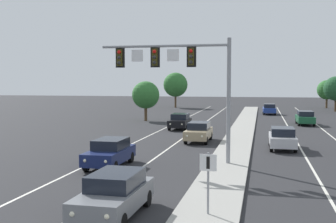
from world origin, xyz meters
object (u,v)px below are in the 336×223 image
object	(u,v)px
tree_far_left_c	(176,85)
tree_far_left_a	(146,95)
car_oncoming_grey	(114,194)
car_oncoming_navy	(110,152)
car_receding_silver	(282,138)
median_sign_post	(208,174)
tree_far_right_c	(327,90)
car_oncoming_tan	(199,132)
car_receding_green	(305,118)
car_oncoming_black	(180,121)
overhead_signal_mast	(182,70)
car_receding_blue	(269,109)
tree_far_right_a	(336,89)

from	to	relation	value
tree_far_left_c	tree_far_left_a	size ratio (longest dim) A/B	1.34
car_oncoming_grey	tree_far_left_a	size ratio (longest dim) A/B	0.91
car_oncoming_navy	car_receding_silver	xyz separation A→B (m)	(9.93, 8.69, 0.00)
median_sign_post	tree_far_right_c	xyz separation A→B (m)	(13.49, 68.61, 1.78)
tree_far_left_c	tree_far_right_c	size ratio (longest dim) A/B	1.28
car_oncoming_tan	car_receding_green	xyz separation A→B (m)	(9.75, 15.99, 0.00)
tree_far_left_c	tree_far_left_a	bearing A→B (deg)	-86.28
car_oncoming_black	car_oncoming_navy	bearing A→B (deg)	-90.80
car_receding_green	tree_far_left_a	size ratio (longest dim) A/B	0.91
overhead_signal_mast	car_oncoming_navy	bearing A→B (deg)	-156.04
car_oncoming_grey	car_oncoming_black	xyz separation A→B (m)	(-3.04, 28.70, 0.00)
car_oncoming_navy	car_receding_green	world-z (taller)	same
car_oncoming_grey	tree_far_left_c	bearing A→B (deg)	99.41
median_sign_post	car_receding_blue	size ratio (longest dim) A/B	0.49
car_oncoming_grey	car_receding_green	world-z (taller)	same
median_sign_post	car_oncoming_black	distance (m)	28.90
tree_far_right_a	tree_far_left_a	size ratio (longest dim) A/B	1.17
car_receding_silver	car_oncoming_navy	bearing A→B (deg)	-138.83
car_oncoming_tan	tree_far_left_a	bearing A→B (deg)	118.04
car_oncoming_black	car_oncoming_grey	bearing A→B (deg)	-83.96
car_oncoming_black	tree_far_left_c	distance (m)	37.11
car_receding_silver	car_receding_blue	bearing A→B (deg)	90.65
median_sign_post	car_receding_silver	xyz separation A→B (m)	(3.30, 16.80, -0.77)
car_oncoming_black	tree_far_left_a	world-z (taller)	tree_far_left_a
car_receding_silver	car_receding_blue	distance (m)	33.77
median_sign_post	tree_far_left_a	world-z (taller)	tree_far_left_a
car_oncoming_navy	car_oncoming_black	size ratio (longest dim) A/B	1.00
car_oncoming_tan	tree_far_left_a	size ratio (longest dim) A/B	0.91
car_receding_blue	car_oncoming_grey	bearing A→B (deg)	-96.96
car_oncoming_grey	car_receding_blue	bearing A→B (deg)	83.04
tree_far_right_a	car_receding_silver	bearing A→B (deg)	-103.64
overhead_signal_mast	car_receding_green	world-z (taller)	overhead_signal_mast
car_oncoming_navy	tree_far_left_c	size ratio (longest dim) A/B	0.68
car_receding_silver	tree_far_right_c	world-z (taller)	tree_far_right_c
car_oncoming_black	tree_far_right_a	world-z (taller)	tree_far_right_a
median_sign_post	car_oncoming_tan	bearing A→B (deg)	99.21
overhead_signal_mast	tree_far_right_a	xyz separation A→B (m)	(16.32, 49.23, -1.76)
tree_far_right_a	car_receding_green	bearing A→B (deg)	-106.32
median_sign_post	car_receding_blue	xyz separation A→B (m)	(2.92, 50.57, -0.77)
car_oncoming_tan	tree_far_right_a	xyz separation A→B (m)	(16.69, 39.69, 2.93)
tree_far_left_a	car_receding_green	bearing A→B (deg)	-3.42
car_oncoming_navy	car_receding_green	bearing A→B (deg)	64.08
car_oncoming_grey	median_sign_post	bearing A→B (deg)	8.73
tree_far_left_c	tree_far_right_a	size ratio (longest dim) A/B	1.15
median_sign_post	tree_far_right_a	size ratio (longest dim) A/B	0.38
overhead_signal_mast	car_oncoming_black	size ratio (longest dim) A/B	1.72
car_oncoming_tan	car_oncoming_black	distance (m)	9.38
tree_far_left_a	tree_far_right_c	xyz separation A→B (m)	(25.75, 32.12, 0.15)
overhead_signal_mast	car_receding_blue	world-z (taller)	overhead_signal_mast
overhead_signal_mast	tree_far_left_a	size ratio (longest dim) A/B	1.57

